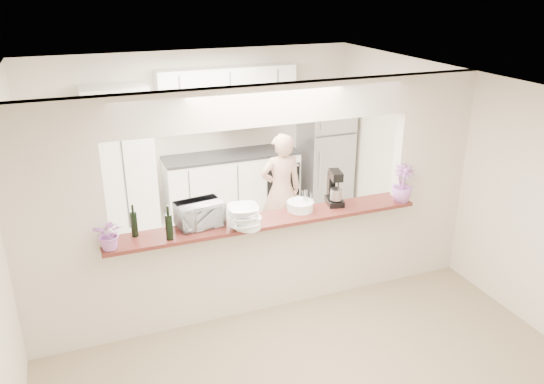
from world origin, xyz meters
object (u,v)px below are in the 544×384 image
refrigerator (325,149)px  person (281,191)px  toaster_oven (199,214)px  stand_mixer (335,189)px

refrigerator → person: 1.87m
toaster_oven → person: size_ratio=0.29×
stand_mixer → person: 1.36m
refrigerator → toaster_oven: refrigerator is taller
toaster_oven → stand_mixer: size_ratio=1.16×
refrigerator → stand_mixer: size_ratio=4.28×
refrigerator → stand_mixer: (-1.20, -2.59, 0.42)m
refrigerator → person: (-1.32, -1.32, -0.06)m
stand_mixer → toaster_oven: bearing=-179.5°
refrigerator → stand_mixer: refrigerator is taller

